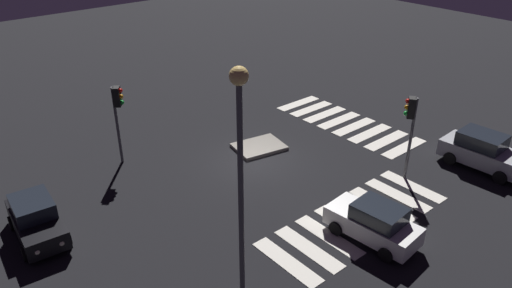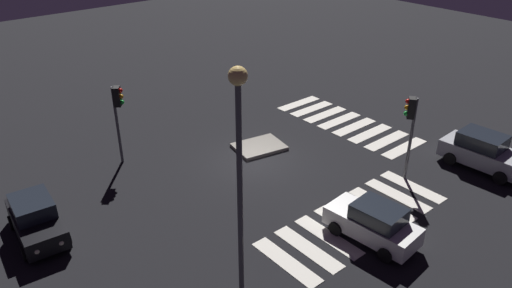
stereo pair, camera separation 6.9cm
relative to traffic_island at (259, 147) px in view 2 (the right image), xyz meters
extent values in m
plane|color=black|center=(-1.05, -0.99, -0.09)|extent=(80.00, 80.00, 0.00)
cube|color=gray|center=(0.00, 0.00, 0.00)|extent=(2.87, 2.36, 0.18)
cube|color=silver|center=(-1.58, -8.65, 0.54)|extent=(1.88, 3.77, 0.75)
cube|color=black|center=(-1.56, -8.87, 1.22)|extent=(1.58, 1.99, 0.61)
cylinder|color=black|center=(-2.44, -7.59, 0.20)|extent=(0.26, 0.60, 0.59)
cylinder|color=black|center=(-0.91, -7.46, 0.20)|extent=(0.26, 0.60, 0.59)
cylinder|color=black|center=(-2.25, -9.85, 0.20)|extent=(0.26, 0.60, 0.59)
cylinder|color=black|center=(-0.72, -9.71, 0.20)|extent=(0.26, 0.60, 0.59)
sphere|color=#F2EABF|center=(-2.16, -6.91, 0.54)|extent=(0.20, 0.20, 0.20)
sphere|color=#F2EABF|center=(-1.30, -6.83, 0.54)|extent=(0.20, 0.20, 0.20)
cube|color=black|center=(-11.55, -0.05, 0.54)|extent=(1.90, 3.80, 0.75)
cube|color=black|center=(-11.53, 0.17, 1.23)|extent=(1.60, 2.00, 0.61)
cylinder|color=black|center=(-10.88, -1.25, 0.21)|extent=(0.27, 0.61, 0.59)
cylinder|color=black|center=(-12.42, -1.11, 0.21)|extent=(0.27, 0.61, 0.59)
cylinder|color=black|center=(-10.68, 1.02, 0.21)|extent=(0.27, 0.61, 0.59)
cylinder|color=black|center=(-12.22, 1.15, 0.21)|extent=(0.27, 0.61, 0.59)
sphere|color=#F2EABF|center=(-11.28, -1.88, 0.54)|extent=(0.20, 0.20, 0.20)
sphere|color=#F2EABF|center=(-12.14, -1.80, 0.54)|extent=(0.20, 0.20, 0.20)
cube|color=#9EA0A5|center=(7.13, -8.70, 0.61)|extent=(1.92, 4.12, 0.83)
cube|color=black|center=(7.12, -8.45, 1.36)|extent=(1.67, 2.14, 0.67)
cylinder|color=black|center=(6.34, -9.99, 0.24)|extent=(0.27, 0.66, 0.65)
cylinder|color=black|center=(7.92, -7.41, 0.24)|extent=(0.27, 0.66, 0.65)
cylinder|color=black|center=(6.22, -7.49, 0.24)|extent=(0.27, 0.66, 0.65)
cylinder|color=#47474C|center=(3.39, -6.80, 1.96)|extent=(0.14, 0.14, 4.11)
cube|color=black|center=(3.28, -6.65, 3.54)|extent=(0.54, 0.52, 0.96)
sphere|color=red|center=(3.16, -6.50, 3.84)|extent=(0.22, 0.22, 0.22)
sphere|color=orange|center=(3.16, -6.50, 3.54)|extent=(0.22, 0.22, 0.22)
sphere|color=green|center=(3.16, -6.50, 3.24)|extent=(0.22, 0.22, 0.22)
cylinder|color=#47474C|center=(-6.26, 3.38, 1.93)|extent=(0.14, 0.14, 4.04)
cube|color=black|center=(-6.12, 3.27, 3.47)|extent=(0.53, 0.54, 0.96)
sphere|color=red|center=(-5.97, 3.14, 3.77)|extent=(0.22, 0.22, 0.22)
sphere|color=orange|center=(-5.97, 3.14, 3.47)|extent=(0.22, 0.22, 0.22)
sphere|color=green|center=(-5.97, 3.14, 3.17)|extent=(0.22, 0.22, 0.22)
cylinder|color=#47474C|center=(-7.25, -7.58, 3.71)|extent=(0.18, 0.18, 7.61)
sphere|color=#F9D172|center=(-7.25, -7.58, 7.70)|extent=(0.56, 0.56, 0.56)
cube|color=silver|center=(-5.08, -7.53, -0.08)|extent=(0.70, 3.20, 0.02)
cube|color=silver|center=(-3.93, -7.53, -0.08)|extent=(0.70, 3.20, 0.02)
cube|color=silver|center=(-2.78, -7.53, -0.08)|extent=(0.70, 3.20, 0.02)
cube|color=silver|center=(-1.63, -7.53, -0.08)|extent=(0.70, 3.20, 0.02)
cube|color=silver|center=(-0.48, -7.53, -0.08)|extent=(0.70, 3.20, 0.02)
cube|color=silver|center=(0.67, -7.53, -0.08)|extent=(0.70, 3.20, 0.02)
cube|color=silver|center=(1.82, -7.53, -0.08)|extent=(0.70, 3.20, 0.02)
cube|color=silver|center=(2.97, -7.53, -0.08)|extent=(0.70, 3.20, 0.02)
cube|color=silver|center=(5.96, -5.01, -0.08)|extent=(3.20, 0.70, 0.02)
cube|color=silver|center=(5.96, -3.86, -0.08)|extent=(3.20, 0.70, 0.02)
cube|color=silver|center=(5.96, -2.71, -0.08)|extent=(3.20, 0.70, 0.02)
cube|color=silver|center=(5.96, -1.56, -0.08)|extent=(3.20, 0.70, 0.02)
cube|color=silver|center=(5.96, -0.41, -0.08)|extent=(3.20, 0.70, 0.02)
cube|color=silver|center=(5.96, 0.74, -0.08)|extent=(3.20, 0.70, 0.02)
cube|color=silver|center=(5.96, 1.89, -0.08)|extent=(3.20, 0.70, 0.02)
cube|color=silver|center=(5.96, 3.04, -0.08)|extent=(3.20, 0.70, 0.02)
camera|label=1|loc=(-15.07, -17.54, 12.19)|focal=34.34mm
camera|label=2|loc=(-15.02, -17.59, 12.19)|focal=34.34mm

